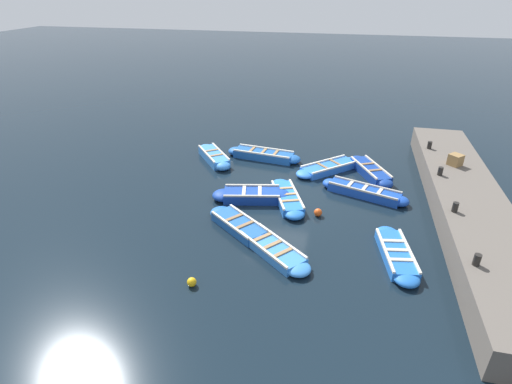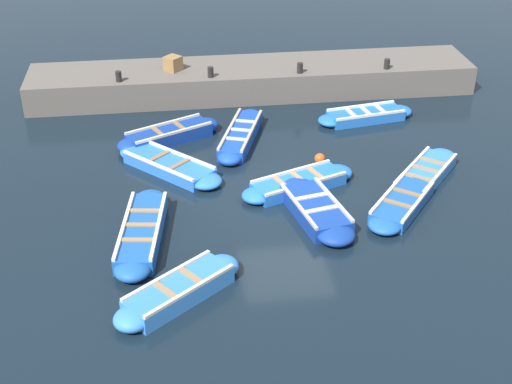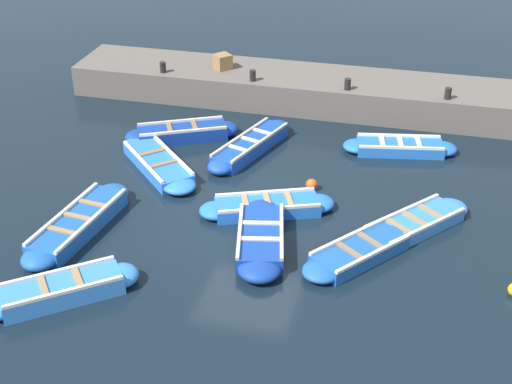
% 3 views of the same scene
% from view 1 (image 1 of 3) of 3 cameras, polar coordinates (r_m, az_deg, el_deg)
% --- Properties ---
extents(ground_plane, '(120.00, 120.00, 0.00)m').
position_cam_1_polar(ground_plane, '(16.93, 3.34, -0.57)').
color(ground_plane, black).
extents(boat_inner_gap, '(1.36, 3.34, 0.38)m').
position_cam_1_polar(boat_inner_gap, '(13.98, 19.38, -8.36)').
color(boat_inner_gap, blue).
rests_on(boat_inner_gap, ground).
extents(boat_broadside, '(2.18, 3.37, 0.47)m').
position_cam_1_polar(boat_broadside, '(19.41, 16.00, 2.90)').
color(boat_broadside, navy).
rests_on(boat_broadside, ground).
extents(boat_far_corner, '(3.42, 1.64, 0.46)m').
position_cam_1_polar(boat_far_corner, '(16.54, -0.59, -0.48)').
color(boat_far_corner, navy).
rests_on(boat_far_corner, ground).
extents(boat_alongside, '(3.95, 1.33, 0.46)m').
position_cam_1_polar(boat_alongside, '(20.47, 1.09, 5.32)').
color(boat_alongside, '#1E59AD').
rests_on(boat_alongside, ground).
extents(boat_mid_row, '(3.01, 2.63, 0.39)m').
position_cam_1_polar(boat_mid_row, '(14.65, -2.44, -4.76)').
color(boat_mid_row, '#1E59AD').
rests_on(boat_mid_row, ground).
extents(boat_tucked, '(3.26, 3.19, 0.39)m').
position_cam_1_polar(boat_tucked, '(19.43, 10.38, 3.45)').
color(boat_tucked, blue).
rests_on(boat_tucked, ground).
extents(boat_end_of_row, '(1.99, 3.44, 0.39)m').
position_cam_1_polar(boat_end_of_row, '(16.47, 4.45, -0.84)').
color(boat_end_of_row, blue).
rests_on(boat_end_of_row, ground).
extents(boat_centre, '(3.75, 1.87, 0.43)m').
position_cam_1_polar(boat_centre, '(17.44, 15.18, 0.03)').
color(boat_centre, '#1947B7').
rests_on(boat_centre, ground).
extents(boat_outer_left, '(2.62, 3.04, 0.47)m').
position_cam_1_polar(boat_outer_left, '(20.35, -6.05, 5.05)').
color(boat_outer_left, '#3884E0').
rests_on(boat_outer_left, ground).
extents(boat_outer_right, '(3.15, 2.83, 0.37)m').
position_cam_1_polar(boat_outer_right, '(13.46, 2.28, -8.09)').
color(boat_outer_right, '#3884E0').
rests_on(boat_outer_right, ground).
extents(quay_wall, '(2.47, 15.33, 0.98)m').
position_cam_1_polar(quay_wall, '(17.23, 28.03, -1.71)').
color(quay_wall, '#605951').
rests_on(quay_wall, ground).
extents(bollard_north, '(0.20, 0.20, 0.35)m').
position_cam_1_polar(bollard_north, '(12.91, 29.03, -8.46)').
color(bollard_north, black).
rests_on(bollard_north, quay_wall).
extents(bollard_mid_north, '(0.20, 0.20, 0.35)m').
position_cam_1_polar(bollard_mid_north, '(15.40, 26.58, -1.94)').
color(bollard_mid_north, black).
rests_on(bollard_mid_north, quay_wall).
extents(bollard_mid_south, '(0.20, 0.20, 0.35)m').
position_cam_1_polar(bollard_mid_south, '(18.06, 24.84, 2.72)').
color(bollard_mid_south, black).
rests_on(bollard_mid_south, quay_wall).
extents(bollard_south, '(0.20, 0.20, 0.35)m').
position_cam_1_polar(bollard_south, '(20.81, 23.55, 6.17)').
color(bollard_south, black).
rests_on(bollard_south, quay_wall).
extents(wooden_crate, '(0.69, 0.69, 0.49)m').
position_cam_1_polar(wooden_crate, '(19.31, 26.61, 4.13)').
color(wooden_crate, olive).
rests_on(wooden_crate, quay_wall).
extents(buoy_orange_near, '(0.31, 0.31, 0.31)m').
position_cam_1_polar(buoy_orange_near, '(15.60, 8.85, -2.91)').
color(buoy_orange_near, '#E05119').
rests_on(buoy_orange_near, ground).
extents(buoy_yellow_far, '(0.28, 0.28, 0.28)m').
position_cam_1_polar(buoy_yellow_far, '(12.31, -9.17, -12.59)').
color(buoy_yellow_far, '#EAB214').
rests_on(buoy_yellow_far, ground).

